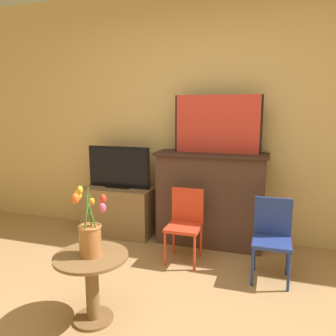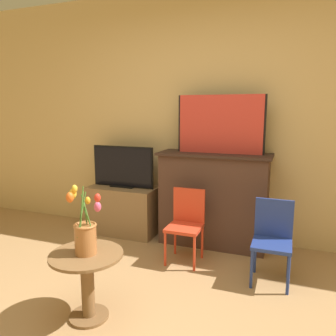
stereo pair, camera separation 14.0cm
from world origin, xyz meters
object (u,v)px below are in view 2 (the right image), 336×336
(tv_monitor, at_px, (123,167))
(chair_blue, at_px, (273,236))
(painting, at_px, (220,124))
(chair_red, at_px, (186,221))
(vase_tulips, at_px, (85,233))

(tv_monitor, bearing_deg, chair_blue, -18.04)
(painting, xyz_separation_m, chair_blue, (0.58, -0.59, -0.89))
(painting, relative_size, chair_red, 1.30)
(painting, height_order, chair_red, painting)
(chair_blue, bearing_deg, tv_monitor, 161.96)
(tv_monitor, bearing_deg, vase_tulips, -70.59)
(chair_red, bearing_deg, chair_blue, -8.39)
(tv_monitor, xyz_separation_m, chair_red, (0.90, -0.43, -0.39))
(tv_monitor, distance_m, chair_blue, 1.82)
(chair_blue, bearing_deg, painting, 134.85)
(painting, xyz_separation_m, tv_monitor, (-1.11, -0.04, -0.50))
(painting, distance_m, chair_red, 1.03)
(tv_monitor, relative_size, chair_red, 1.09)
(chair_red, distance_m, chair_blue, 0.80)
(tv_monitor, height_order, vase_tulips, tv_monitor)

